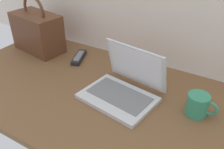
# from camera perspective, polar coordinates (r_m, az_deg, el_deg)

# --- Properties ---
(desk) EXTENTS (1.60, 0.76, 0.03)m
(desk) POSITION_cam_1_polar(r_m,az_deg,el_deg) (1.11, -1.29, -5.50)
(desk) COLOR brown
(desk) RESTS_ON ground
(laptop) EXTENTS (0.34, 0.31, 0.21)m
(laptop) POSITION_cam_1_polar(r_m,az_deg,el_deg) (1.08, 2.75, -2.86)
(laptop) COLOR silver
(laptop) RESTS_ON desk
(coffee_mug) EXTENTS (0.12, 0.09, 0.09)m
(coffee_mug) POSITION_cam_1_polar(r_m,az_deg,el_deg) (1.03, 19.44, -6.65)
(coffee_mug) COLOR #338C66
(coffee_mug) RESTS_ON desk
(remote_control_far) EXTENTS (0.10, 0.17, 0.02)m
(remote_control_far) POSITION_cam_1_polar(r_m,az_deg,el_deg) (1.39, -7.71, 3.96)
(remote_control_far) COLOR black
(remote_control_far) RESTS_ON desk
(handbag) EXTENTS (0.32, 0.20, 0.33)m
(handbag) POSITION_cam_1_polar(r_m,az_deg,el_deg) (1.51, -16.97, 9.55)
(handbag) COLOR #59331E
(handbag) RESTS_ON desk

